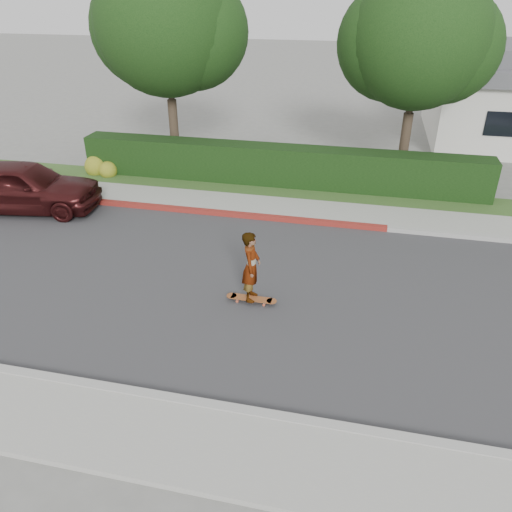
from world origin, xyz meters
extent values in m
plane|color=slate|center=(0.00, 0.00, 0.00)|extent=(120.00, 120.00, 0.00)
cube|color=#2D2D30|center=(0.00, 0.00, 0.01)|extent=(60.00, 8.00, 0.01)
cube|color=#9E9E99|center=(0.00, -4.10, 0.07)|extent=(60.00, 0.20, 0.15)
cube|color=gray|center=(0.00, -5.00, 0.06)|extent=(60.00, 1.60, 0.12)
cube|color=#9E9E99|center=(0.00, 4.10, 0.07)|extent=(60.00, 0.20, 0.15)
cube|color=maroon|center=(-5.00, 4.10, 0.08)|extent=(12.00, 0.21, 0.15)
cube|color=gray|center=(0.00, 5.00, 0.06)|extent=(60.00, 1.60, 0.12)
cube|color=#2D4C1E|center=(0.00, 6.60, 0.05)|extent=(60.00, 1.60, 0.10)
cube|color=black|center=(-3.00, 7.20, 0.75)|extent=(15.00, 1.00, 1.50)
sphere|color=#2D4C19|center=(-10.20, 6.80, 0.35)|extent=(0.90, 0.90, 0.90)
sphere|color=#2D4C19|center=(-9.60, 6.60, 0.30)|extent=(0.70, 0.70, 0.70)
cylinder|color=#33261C|center=(-7.50, 8.50, 1.35)|extent=(0.36, 0.36, 2.70)
cylinder|color=#33261C|center=(-7.50, 8.50, 3.38)|extent=(0.24, 0.24, 2.25)
sphere|color=black|center=(-7.50, 8.50, 5.40)|extent=(5.20, 5.20, 5.20)
sphere|color=black|center=(-8.30, 8.90, 5.20)|extent=(4.42, 4.42, 4.42)
sphere|color=black|center=(-6.60, 8.80, 5.10)|extent=(4.16, 4.16, 4.16)
cylinder|color=#33261C|center=(1.50, 9.00, 1.26)|extent=(0.36, 0.36, 2.52)
cylinder|color=#33261C|center=(1.50, 9.00, 3.15)|extent=(0.24, 0.24, 2.10)
sphere|color=black|center=(1.50, 9.00, 5.04)|extent=(4.80, 4.80, 4.80)
sphere|color=black|center=(0.70, 9.40, 4.84)|extent=(4.08, 4.08, 4.08)
sphere|color=black|center=(2.40, 9.30, 4.74)|extent=(3.84, 3.84, 3.84)
cube|color=black|center=(5.50, 11.98, 1.60)|extent=(1.40, 0.06, 1.00)
cylinder|color=#BE5234|center=(-2.52, -0.71, 0.04)|extent=(0.07, 0.04, 0.07)
cylinder|color=#BE5234|center=(-2.52, -0.52, 0.04)|extent=(0.07, 0.04, 0.07)
cylinder|color=#BE5234|center=(-1.87, -0.72, 0.04)|extent=(0.07, 0.04, 0.07)
cylinder|color=#BE5234|center=(-1.86, -0.53, 0.04)|extent=(0.07, 0.04, 0.07)
cube|color=silver|center=(-2.52, -0.61, 0.09)|extent=(0.06, 0.20, 0.03)
cube|color=silver|center=(-1.86, -0.62, 0.09)|extent=(0.06, 0.20, 0.03)
cube|color=brown|center=(-2.19, -0.62, 0.11)|extent=(0.99, 0.26, 0.02)
cylinder|color=brown|center=(-2.68, -0.61, 0.11)|extent=(0.24, 0.24, 0.02)
cylinder|color=brown|center=(-1.70, -0.63, 0.11)|extent=(0.24, 0.24, 0.02)
imported|color=white|center=(-2.19, -0.62, 0.99)|extent=(0.44, 0.65, 1.74)
imported|color=#3E1314|center=(-10.77, 3.13, 0.84)|extent=(5.16, 2.72, 1.67)
camera|label=1|loc=(0.08, -10.27, 6.74)|focal=35.00mm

